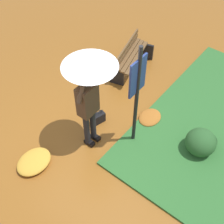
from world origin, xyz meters
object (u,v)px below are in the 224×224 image
(info_sign_post, at_px, (137,88))
(person_with_umbrella, at_px, (89,81))
(park_bench, at_px, (131,57))
(handbag, at_px, (98,118))

(info_sign_post, bearing_deg, person_with_umbrella, 125.20)
(park_bench, bearing_deg, handbag, -165.30)
(info_sign_post, relative_size, handbag, 6.22)
(person_with_umbrella, bearing_deg, park_bench, 16.66)
(person_with_umbrella, xyz_separation_m, info_sign_post, (0.47, -0.67, -0.11))
(info_sign_post, bearing_deg, handbag, 95.63)
(info_sign_post, relative_size, park_bench, 1.61)
(handbag, bearing_deg, info_sign_post, -84.37)
(person_with_umbrella, height_order, park_bench, person_with_umbrella)
(person_with_umbrella, relative_size, park_bench, 1.43)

